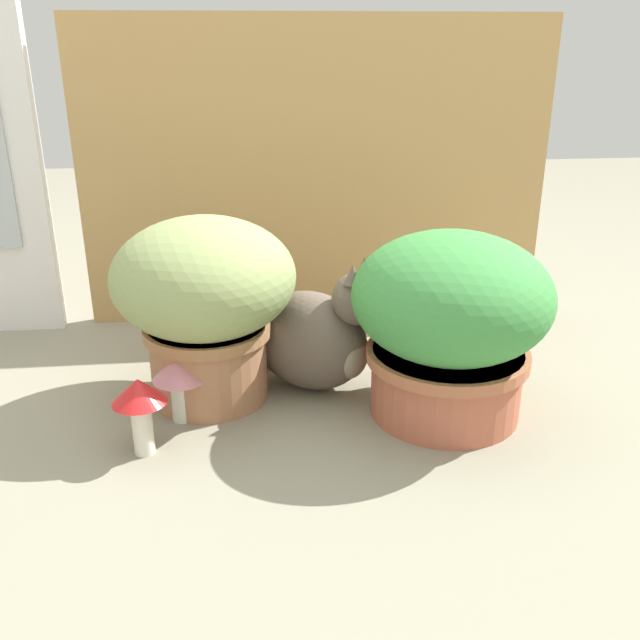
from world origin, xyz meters
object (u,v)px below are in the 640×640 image
leafy_planter (450,320)px  cat (317,337)px  mushroom_ornament_red (140,400)px  mushroom_ornament_pink (180,372)px  grass_planter (205,298)px

leafy_planter → cat: bearing=151.4°
leafy_planter → cat: size_ratio=1.19×
mushroom_ornament_red → mushroom_ornament_pink: bearing=62.4°
mushroom_ornament_red → leafy_planter: bearing=8.5°
grass_planter → mushroom_ornament_pink: 0.16m
cat → mushroom_ornament_pink: cat is taller
grass_planter → mushroom_ornament_red: 0.27m
cat → mushroom_ornament_red: bearing=-147.2°
mushroom_ornament_pink → grass_planter: bearing=59.3°
leafy_planter → mushroom_ornament_red: (-0.60, -0.09, -0.09)m
cat → mushroom_ornament_pink: 0.30m
mushroom_ornament_pink → cat: bearing=20.1°
leafy_planter → grass_planter: bearing=166.0°
mushroom_ornament_pink → mushroom_ornament_red: size_ratio=0.94×
grass_planter → mushroom_ornament_pink: bearing=-120.7°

